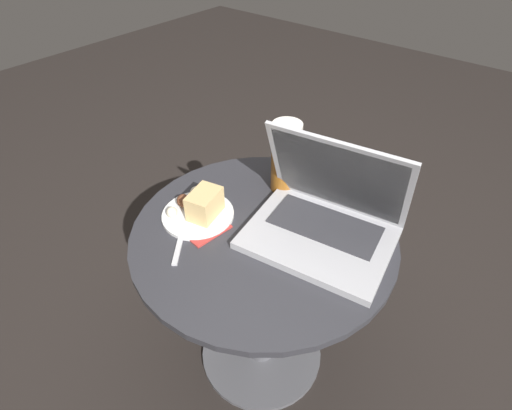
% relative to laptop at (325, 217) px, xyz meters
% --- Properties ---
extents(ground_plane, '(6.00, 6.00, 0.00)m').
position_rel_laptop_xyz_m(ground_plane, '(-0.11, -0.08, -0.59)').
color(ground_plane, black).
extents(table, '(0.62, 0.62, 0.54)m').
position_rel_laptop_xyz_m(table, '(-0.11, -0.08, -0.22)').
color(table, '#515156').
rests_on(table, ground_plane).
extents(napkin, '(0.16, 0.12, 0.00)m').
position_rel_laptop_xyz_m(napkin, '(-0.25, -0.16, -0.05)').
color(napkin, '#B7332D').
rests_on(napkin, table).
extents(laptop, '(0.35, 0.29, 0.24)m').
position_rel_laptop_xyz_m(laptop, '(0.00, 0.00, 0.00)').
color(laptop, '#B2B2B7').
rests_on(laptop, table).
extents(beer_glass, '(0.07, 0.07, 0.19)m').
position_rel_laptop_xyz_m(beer_glass, '(-0.17, 0.08, 0.04)').
color(beer_glass, brown).
rests_on(beer_glass, table).
extents(snack_plate, '(0.17, 0.17, 0.07)m').
position_rel_laptop_xyz_m(snack_plate, '(-0.26, -0.13, -0.03)').
color(snack_plate, white).
rests_on(snack_plate, table).
extents(fork, '(0.13, 0.17, 0.00)m').
position_rel_laptop_xyz_m(fork, '(-0.26, -0.19, -0.05)').
color(fork, silver).
rests_on(fork, table).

